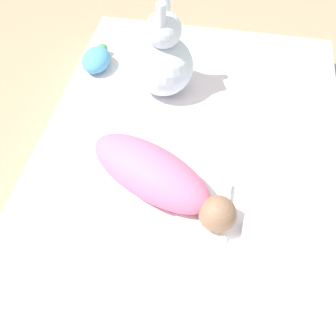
# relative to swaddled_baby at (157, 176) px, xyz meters

# --- Properties ---
(ground_plane) EXTENTS (12.00, 12.00, 0.00)m
(ground_plane) POSITION_rel_swaddled_baby_xyz_m (0.08, -0.07, -0.20)
(ground_plane) COLOR #9E8466
(bed_mattress) EXTENTS (1.59, 1.00, 0.13)m
(bed_mattress) POSITION_rel_swaddled_baby_xyz_m (0.08, -0.07, -0.13)
(bed_mattress) COLOR white
(bed_mattress) RESTS_ON ground_plane
(burp_cloth) EXTENTS (0.20, 0.15, 0.02)m
(burp_cloth) POSITION_rel_swaddled_baby_xyz_m (-0.05, -0.15, -0.06)
(burp_cloth) COLOR white
(burp_cloth) RESTS_ON bed_mattress
(swaddled_baby) EXTENTS (0.33, 0.48, 0.14)m
(swaddled_baby) POSITION_rel_swaddled_baby_xyz_m (0.00, 0.00, 0.00)
(swaddled_baby) COLOR pink
(swaddled_baby) RESTS_ON bed_mattress
(pillow) EXTENTS (0.38, 0.35, 0.09)m
(pillow) POSITION_rel_swaddled_baby_xyz_m (-0.27, -0.44, -0.02)
(pillow) COLOR white
(pillow) RESTS_ON bed_mattress
(bunny_plush) EXTENTS (0.21, 0.21, 0.36)m
(bunny_plush) POSITION_rel_swaddled_baby_xyz_m (0.45, 0.07, 0.06)
(bunny_plush) COLOR silver
(bunny_plush) RESTS_ON bed_mattress
(turtle_plush) EXTENTS (0.18, 0.11, 0.08)m
(turtle_plush) POSITION_rel_swaddled_baby_xyz_m (0.53, 0.35, -0.03)
(turtle_plush) COLOR #4C99C6
(turtle_plush) RESTS_ON bed_mattress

